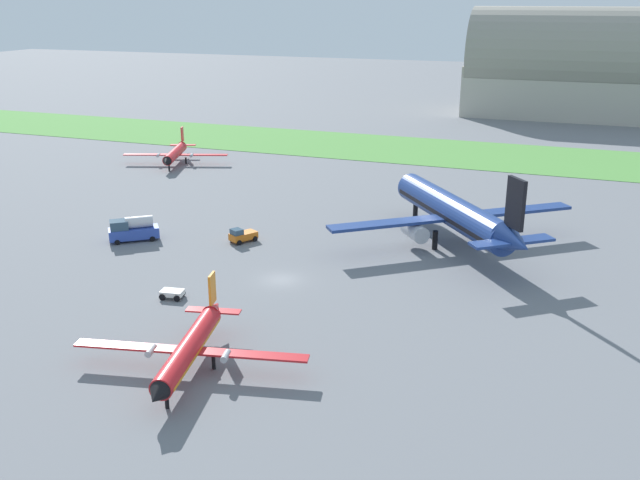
% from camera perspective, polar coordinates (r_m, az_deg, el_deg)
% --- Properties ---
extents(ground_plane, '(600.00, 600.00, 0.00)m').
position_cam_1_polar(ground_plane, '(81.89, -3.16, -3.22)').
color(ground_plane, slate).
extents(grass_taxiway_strip, '(360.00, 28.00, 0.08)m').
position_cam_1_polar(grass_taxiway_strip, '(152.80, 8.40, 7.13)').
color(grass_taxiway_strip, '#549342').
rests_on(grass_taxiway_strip, ground_plane).
extents(airplane_midfield_jet, '(28.64, 29.12, 12.19)m').
position_cam_1_polar(airplane_midfield_jet, '(93.70, 10.75, 2.21)').
color(airplane_midfield_jet, navy).
rests_on(airplane_midfield_jet, ground_plane).
extents(airplane_taxiing_turboprop, '(19.63, 16.98, 6.09)m').
position_cam_1_polar(airplane_taxiing_turboprop, '(141.25, -11.58, 6.89)').
color(airplane_taxiing_turboprop, red).
rests_on(airplane_taxiing_turboprop, ground_plane).
extents(airplane_foreground_turboprop, '(20.64, 17.77, 6.25)m').
position_cam_1_polar(airplane_foreground_turboprop, '(62.79, -10.46, -8.48)').
color(airplane_foreground_turboprop, red).
rests_on(airplane_foreground_turboprop, ground_plane).
extents(fuel_truck_near_gate, '(6.60, 5.90, 3.29)m').
position_cam_1_polar(fuel_truck_near_gate, '(97.60, -14.86, 0.85)').
color(fuel_truck_near_gate, '#334FB2').
rests_on(fuel_truck_near_gate, ground_plane).
extents(baggage_cart_midfield, '(2.61, 2.08, 0.90)m').
position_cam_1_polar(baggage_cart_midfield, '(78.36, -11.83, -4.22)').
color(baggage_cart_midfield, white).
rests_on(baggage_cart_midfield, ground_plane).
extents(pushback_tug_by_runway, '(3.41, 4.01, 1.95)m').
position_cam_1_polar(pushback_tug_by_runway, '(94.57, -6.29, 0.38)').
color(pushback_tug_by_runway, orange).
rests_on(pushback_tug_by_runway, ground_plane).
extents(hangar_distant, '(61.67, 25.77, 28.68)m').
position_cam_1_polar(hangar_distant, '(206.07, 20.61, 12.79)').
color(hangar_distant, '#B2AD9E').
rests_on(hangar_distant, ground_plane).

